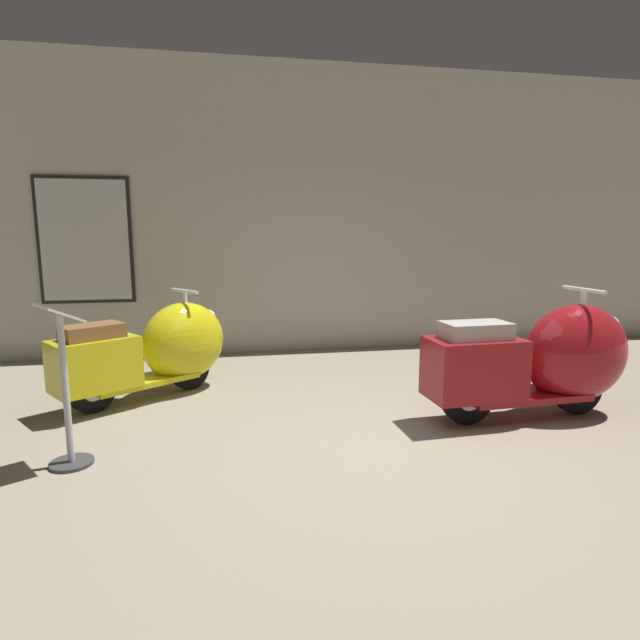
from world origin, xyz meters
name	(u,v)px	position (x,y,z in m)	size (l,w,h in m)	color
ground_plane	(375,465)	(0.00, 0.00, 0.00)	(60.00, 60.00, 0.00)	gray
showroom_back_wall	(285,211)	(-0.17, 3.63, 1.83)	(18.00, 0.63, 3.66)	#ADA89E
scooter_0	(159,349)	(-1.58, 1.81, 0.46)	(1.60, 1.33, 1.00)	black
scooter_1	(545,359)	(1.65, 0.64, 0.50)	(1.80, 0.61, 1.09)	black
info_stanchion	(66,400)	(-2.00, 0.37, 0.45)	(0.36, 0.39, 1.09)	#333338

